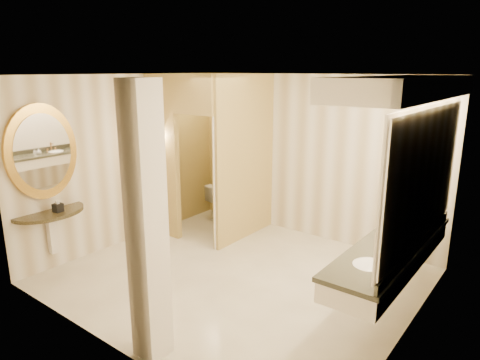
% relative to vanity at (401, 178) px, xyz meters
% --- Properties ---
extents(floor, '(4.50, 4.50, 0.00)m').
position_rel_vanity_xyz_m(floor, '(-1.98, -0.35, -1.63)').
color(floor, white).
rests_on(floor, ground).
extents(ceiling, '(4.50, 4.50, 0.00)m').
position_rel_vanity_xyz_m(ceiling, '(-1.98, -0.35, 1.07)').
color(ceiling, white).
rests_on(ceiling, wall_back).
extents(wall_back, '(4.50, 0.02, 2.70)m').
position_rel_vanity_xyz_m(wall_back, '(-1.98, 1.65, -0.28)').
color(wall_back, white).
rests_on(wall_back, floor).
extents(wall_front, '(4.50, 0.02, 2.70)m').
position_rel_vanity_xyz_m(wall_front, '(-1.98, -2.35, -0.28)').
color(wall_front, white).
rests_on(wall_front, floor).
extents(wall_left, '(0.02, 4.00, 2.70)m').
position_rel_vanity_xyz_m(wall_left, '(-4.23, -0.35, -0.28)').
color(wall_left, white).
rests_on(wall_left, floor).
extents(wall_right, '(0.02, 4.00, 2.70)m').
position_rel_vanity_xyz_m(wall_right, '(0.27, -0.35, -0.28)').
color(wall_right, white).
rests_on(wall_right, floor).
extents(toilet_closet, '(1.50, 1.55, 2.70)m').
position_rel_vanity_xyz_m(toilet_closet, '(-3.11, 0.61, -0.24)').
color(toilet_closet, tan).
rests_on(toilet_closet, floor).
extents(wall_sconce, '(0.14, 0.14, 0.42)m').
position_rel_vanity_xyz_m(wall_sconce, '(-3.90, 0.08, 0.10)').
color(wall_sconce, '#B6793A').
rests_on(wall_sconce, toilet_closet).
extents(vanity, '(0.75, 2.71, 2.09)m').
position_rel_vanity_xyz_m(vanity, '(0.00, 0.00, 0.00)').
color(vanity, white).
rests_on(vanity, floor).
extents(console_shelf, '(0.99, 0.99, 1.95)m').
position_rel_vanity_xyz_m(console_shelf, '(-4.19, -1.75, -0.29)').
color(console_shelf, black).
rests_on(console_shelf, floor).
extents(pillar, '(0.29, 0.29, 2.70)m').
position_rel_vanity_xyz_m(pillar, '(-1.63, -2.15, -0.28)').
color(pillar, white).
rests_on(pillar, floor).
extents(tissue_box, '(0.12, 0.12, 0.11)m').
position_rel_vanity_xyz_m(tissue_box, '(-4.02, -1.70, -0.70)').
color(tissue_box, black).
rests_on(tissue_box, console_shelf).
extents(toilet, '(0.47, 0.72, 0.68)m').
position_rel_vanity_xyz_m(toilet, '(-3.64, 1.40, -1.29)').
color(toilet, white).
rests_on(toilet, floor).
extents(soap_bottle_a, '(0.06, 0.06, 0.12)m').
position_rel_vanity_xyz_m(soap_bottle_a, '(-0.00, 0.19, -0.70)').
color(soap_bottle_a, beige).
rests_on(soap_bottle_a, vanity).
extents(soap_bottle_b, '(0.11, 0.11, 0.13)m').
position_rel_vanity_xyz_m(soap_bottle_b, '(-0.03, 0.26, -0.69)').
color(soap_bottle_b, silver).
rests_on(soap_bottle_b, vanity).
extents(soap_bottle_c, '(0.08, 0.08, 0.18)m').
position_rel_vanity_xyz_m(soap_bottle_c, '(-0.02, -0.44, -0.66)').
color(soap_bottle_c, '#C6B28C').
rests_on(soap_bottle_c, vanity).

